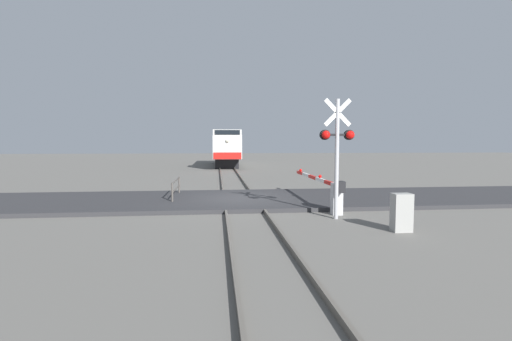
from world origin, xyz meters
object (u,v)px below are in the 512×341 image
object	(u,v)px
crossing_signal	(337,144)
guard_railing	(176,187)
locomotive	(226,148)
crossing_gate	(328,189)
utility_cabinet	(402,213)

from	to	relation	value
crossing_signal	guard_railing	size ratio (longest dim) A/B	1.41
locomotive	crossing_signal	size ratio (longest dim) A/B	3.69
locomotive	crossing_signal	xyz separation A→B (m)	(3.01, -30.24, 0.52)
crossing_gate	locomotive	bearing A→B (deg)	96.57
locomotive	crossing_signal	world-z (taller)	crossing_signal
guard_railing	utility_cabinet	bearing A→B (deg)	-43.03
locomotive	crossing_signal	bearing A→B (deg)	-84.31
crossing_signal	locomotive	bearing A→B (deg)	95.69
locomotive	utility_cabinet	size ratio (longest dim) A/B	13.45
crossing_signal	crossing_gate	world-z (taller)	crossing_signal
locomotive	guard_railing	world-z (taller)	locomotive
utility_cabinet	guard_railing	xyz separation A→B (m)	(-7.22, 6.74, 0.06)
crossing_signal	utility_cabinet	size ratio (longest dim) A/B	3.64
crossing_gate	utility_cabinet	size ratio (longest dim) A/B	6.22
crossing_signal	utility_cabinet	bearing A→B (deg)	-55.82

